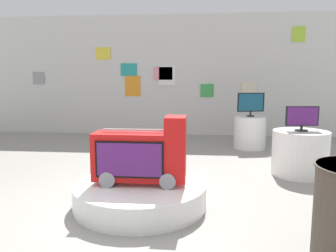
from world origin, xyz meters
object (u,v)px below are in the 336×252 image
object	(u,v)px
novelty_firetruck_tv	(142,156)
tv_on_left_rear	(251,103)
tv_on_center_rear	(302,118)
display_pedestal_left_rear	(250,132)
display_pedestal_center_rear	(300,153)
main_display_pedestal	(140,194)

from	to	relation	value
novelty_firetruck_tv	tv_on_left_rear	size ratio (longest dim) A/B	1.85
tv_on_center_rear	display_pedestal_left_rear	bearing A→B (deg)	103.36
display_pedestal_left_rear	tv_on_left_rear	size ratio (longest dim) A/B	1.21
novelty_firetruck_tv	tv_on_center_rear	distance (m)	2.74
novelty_firetruck_tv	display_pedestal_center_rear	distance (m)	2.73
main_display_pedestal	display_pedestal_center_rear	world-z (taller)	display_pedestal_center_rear
tv_on_left_rear	tv_on_center_rear	world-z (taller)	tv_on_left_rear
tv_on_left_rear	tv_on_center_rear	xyz separation A→B (m)	(0.48, -1.99, -0.08)
main_display_pedestal	novelty_firetruck_tv	xyz separation A→B (m)	(0.02, -0.01, 0.47)
display_pedestal_left_rear	tv_on_left_rear	distance (m)	0.64
main_display_pedestal	tv_on_left_rear	xyz separation A→B (m)	(1.81, 3.49, 0.86)
novelty_firetruck_tv	display_pedestal_center_rear	world-z (taller)	novelty_firetruck_tv
novelty_firetruck_tv	display_pedestal_center_rear	size ratio (longest dim) A/B	1.27
display_pedestal_left_rear	tv_on_center_rear	xyz separation A→B (m)	(0.47, -2.00, 0.56)
main_display_pedestal	display_pedestal_left_rear	xyz separation A→B (m)	(1.81, 3.49, 0.21)
novelty_firetruck_tv	tv_on_left_rear	distance (m)	3.95
display_pedestal_center_rear	novelty_firetruck_tv	bearing A→B (deg)	-146.37
display_pedestal_center_rear	tv_on_center_rear	world-z (taller)	tv_on_center_rear
tv_on_center_rear	main_display_pedestal	bearing A→B (deg)	-146.82
display_pedestal_center_rear	main_display_pedestal	bearing A→B (deg)	-146.75
main_display_pedestal	tv_on_left_rear	world-z (taller)	tv_on_left_rear
display_pedestal_left_rear	display_pedestal_center_rear	world-z (taller)	same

